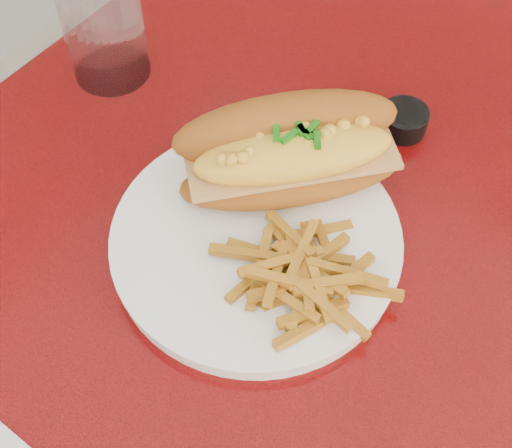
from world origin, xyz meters
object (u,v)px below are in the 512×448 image
Objects in this scene: diner_table at (470,349)px; water_tumbler at (101,17)px; fork at (333,242)px; mac_hoagie at (290,151)px; sauce_cup_left at (404,120)px; dinner_plate at (256,241)px.

diner_table is 0.55m from water_tumbler.
water_tumbler is at bearing 69.73° from fork.
diner_table is 5.17× the size of mac_hoagie.
water_tumbler is (-0.34, 0.06, 0.06)m from fork.
sauce_cup_left is at bearing 22.35° from mac_hoagie.
sauce_cup_left is 0.39× the size of water_tumbler.
water_tumbler reaches higher than sauce_cup_left.
sauce_cup_left is (-0.03, 0.18, -0.01)m from fork.
dinner_plate is 2.82× the size of fork.
mac_hoagie is at bearing -169.44° from diner_table.
fork is at bearing -74.26° from mac_hoagie.
dinner_plate and fork have the same top height.
fork is (0.08, -0.04, -0.04)m from mac_hoagie.
sauce_cup_left reaches higher than fork.
mac_hoagie is (-0.23, -0.04, 0.22)m from diner_table.
water_tumbler is at bearing -177.82° from diner_table.
sauce_cup_left is at bearing -2.10° from fork.
diner_table is at bearing -72.21° from fork.
water_tumbler is at bearing 160.48° from dinner_plate.
sauce_cup_left reaches higher than diner_table.
dinner_plate is 2.37× the size of water_tumbler.
diner_table is at bearing -37.50° from mac_hoagie.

